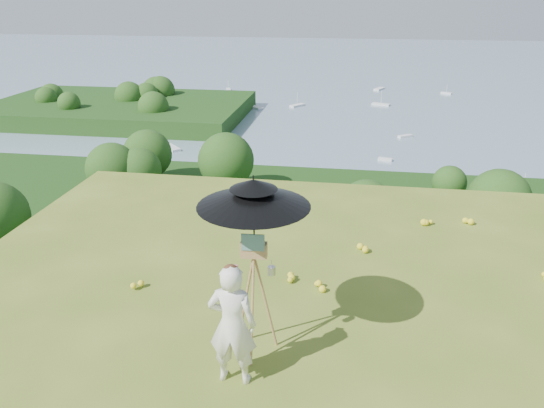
# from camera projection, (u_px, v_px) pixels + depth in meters

# --- Properties ---
(ground) EXTENTS (14.00, 14.00, 0.00)m
(ground) POSITION_uv_depth(u_px,v_px,m) (375.00, 378.00, 6.52)
(ground) COLOR #546A1E
(ground) RESTS_ON ground
(forest_slope) EXTENTS (140.00, 56.00, 22.00)m
(forest_slope) POSITION_uv_depth(u_px,v_px,m) (343.00, 375.00, 49.48)
(forest_slope) COLOR #153C10
(forest_slope) RESTS_ON bay_water
(shoreline_tier) EXTENTS (170.00, 28.00, 8.00)m
(shoreline_tier) POSITION_uv_depth(u_px,v_px,m) (348.00, 249.00, 88.74)
(shoreline_tier) COLOR #655F51
(shoreline_tier) RESTS_ON bay_water
(bay_water) EXTENTS (700.00, 700.00, 0.00)m
(bay_water) POSITION_uv_depth(u_px,v_px,m) (356.00, 81.00, 239.04)
(bay_water) COLOR #738DA4
(bay_water) RESTS_ON ground
(peninsula) EXTENTS (90.00, 60.00, 12.00)m
(peninsula) POSITION_uv_depth(u_px,v_px,m) (119.00, 101.00, 169.95)
(peninsula) COLOR #153C10
(peninsula) RESTS_ON bay_water
(slope_trees) EXTENTS (110.00, 50.00, 6.00)m
(slope_trees) POSITION_uv_depth(u_px,v_px,m) (351.00, 240.00, 44.21)
(slope_trees) COLOR #1C4715
(slope_trees) RESTS_ON forest_slope
(harbor_town) EXTENTS (110.00, 22.00, 5.00)m
(harbor_town) POSITION_uv_depth(u_px,v_px,m) (350.00, 213.00, 86.29)
(harbor_town) COLOR silver
(harbor_town) RESTS_ON shoreline_tier
(moored_boats) EXTENTS (140.00, 140.00, 0.70)m
(moored_boats) POSITION_uv_depth(u_px,v_px,m) (314.00, 118.00, 168.35)
(moored_boats) COLOR white
(moored_boats) RESTS_ON bay_water
(wildflowers) EXTENTS (10.00, 10.50, 0.12)m
(wildflowers) POSITION_uv_depth(u_px,v_px,m) (375.00, 361.00, 6.73)
(wildflowers) COLOR yellow
(wildflowers) RESTS_ON ground
(painter) EXTENTS (0.58, 0.39, 1.58)m
(painter) POSITION_uv_depth(u_px,v_px,m) (232.00, 325.00, 6.20)
(painter) COLOR white
(painter) RESTS_ON ground
(field_easel) EXTENTS (0.68, 0.68, 1.72)m
(field_easel) POSITION_uv_depth(u_px,v_px,m) (254.00, 294.00, 6.69)
(field_easel) COLOR olive
(field_easel) RESTS_ON ground
(sun_umbrella) EXTENTS (1.38, 1.38, 1.02)m
(sun_umbrella) POSITION_uv_depth(u_px,v_px,m) (254.00, 216.00, 6.32)
(sun_umbrella) COLOR black
(sun_umbrella) RESTS_ON field_easel
(painter_cap) EXTENTS (0.20, 0.24, 0.10)m
(painter_cap) POSITION_uv_depth(u_px,v_px,m) (230.00, 269.00, 5.92)
(painter_cap) COLOR #DD797B
(painter_cap) RESTS_ON painter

